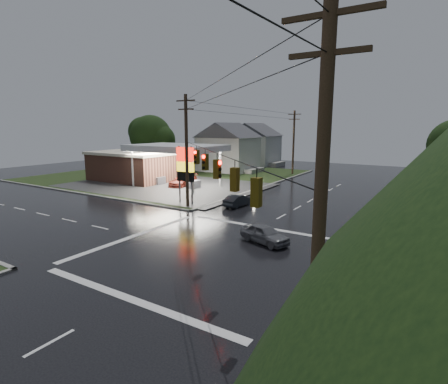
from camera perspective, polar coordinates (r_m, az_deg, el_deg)
The scene contains 14 objects.
ground at distance 22.63m, azimuth -1.78°, elevation -10.04°, with size 120.00×120.00×0.00m, color black.
grass_nw at distance 58.24m, azimuth -8.72°, elevation 2.74°, with size 36.00×36.00×0.08m, color black.
gas_station at distance 53.15m, azimuth -12.98°, elevation 4.55°, with size 26.20×18.00×5.60m.
pylon_sign at distance 36.08m, azimuth -6.34°, elevation 4.28°, with size 2.00×0.35×6.00m.
utility_pole_nw at distance 34.52m, azimuth -6.13°, elevation 6.85°, with size 2.20×0.32×11.00m.
utility_pole_se at distance 8.68m, azimuth 15.29°, elevation -5.11°, with size 2.20×0.32×11.00m.
utility_pole_n at distance 59.55m, azimuth 11.29°, elevation 8.08°, with size 2.20×0.32×10.50m.
traffic_signals at distance 21.19m, azimuth -1.86°, elevation 6.54°, with size 26.87×26.87×1.47m.
house_near at distance 62.88m, azimuth 0.72°, elevation 7.45°, with size 11.05×8.48×8.60m.
house_far at distance 73.82m, azimuth 4.98°, elevation 7.90°, with size 11.05×8.48×8.60m.
tree_nw_behind at distance 65.96m, azimuth -11.80°, elevation 8.92°, with size 8.93×7.60×10.00m.
car_north at distance 35.41m, azimuth 2.33°, elevation -1.36°, with size 1.29×3.71×1.22m, color #202428.
car_crossing at distance 24.62m, azimuth 6.65°, elevation -6.78°, with size 1.54×3.82×1.30m, color slate.
car_pump at distance 47.54m, azimuth -6.68°, elevation 1.87°, with size 2.12×5.21×1.51m, color #5B1C14.
Camera 1 is at (11.86, -17.52, 8.04)m, focal length 28.00 mm.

